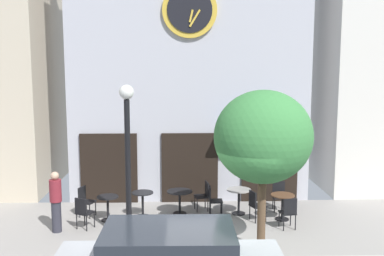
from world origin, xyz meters
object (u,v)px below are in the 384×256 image
at_px(cafe_chair_by_entrance, 213,198).
at_px(pedestrian_maroon, 56,201).
at_px(street_tree, 263,137).
at_px(cafe_table_center, 180,197).
at_px(cafe_table_near_door, 239,196).
at_px(cafe_chair_outer, 279,194).
at_px(cafe_chair_mid_row, 255,203).
at_px(cafe_chair_near_lamp, 289,211).
at_px(street_lamp, 128,165).
at_px(cafe_chair_facing_street, 83,211).
at_px(cafe_table_center_right, 282,202).
at_px(cafe_chair_under_awning, 85,199).
at_px(cafe_table_leftmost, 108,204).
at_px(cafe_table_rightmost, 143,200).
at_px(cafe_chair_curbside, 204,194).

xyz_separation_m(cafe_chair_by_entrance, pedestrian_maroon, (-4.35, -1.19, 0.33)).
distance_m(street_tree, cafe_table_center, 4.13).
relative_size(cafe_table_near_door, cafe_chair_outer, 0.86).
bearing_deg(cafe_chair_mid_row, cafe_table_near_door, 120.81).
bearing_deg(cafe_table_near_door, cafe_chair_near_lamp, -48.50).
distance_m(street_lamp, cafe_table_center, 3.02).
xyz_separation_m(cafe_chair_facing_street, pedestrian_maroon, (-0.69, -0.17, 0.33)).
distance_m(cafe_chair_mid_row, cafe_chair_outer, 1.33).
distance_m(cafe_table_center_right, cafe_chair_facing_street, 5.69).
bearing_deg(cafe_chair_under_awning, cafe_table_center, 2.65).
bearing_deg(cafe_table_center, street_tree, -55.24).
height_order(cafe_table_near_door, cafe_chair_near_lamp, cafe_chair_near_lamp).
distance_m(cafe_table_leftmost, cafe_table_rightmost, 1.03).
height_order(cafe_chair_by_entrance, pedestrian_maroon, pedestrian_maroon).
bearing_deg(street_tree, cafe_table_center, 124.76).
bearing_deg(cafe_chair_under_awning, cafe_chair_mid_row, -6.72).
distance_m(cafe_table_center, cafe_table_center_right, 3.06).
height_order(cafe_table_center, pedestrian_maroon, pedestrian_maroon).
height_order(street_tree, cafe_chair_near_lamp, street_tree).
distance_m(cafe_table_center, cafe_table_near_door, 1.80).
bearing_deg(street_lamp, cafe_table_leftmost, 114.93).
xyz_separation_m(cafe_table_rightmost, cafe_table_near_door, (2.90, 0.18, 0.05)).
xyz_separation_m(street_tree, cafe_chair_near_lamp, (1.02, 1.42, -2.28)).
distance_m(cafe_chair_outer, pedestrian_maroon, 6.66).
bearing_deg(street_tree, cafe_chair_outer, 69.76).
bearing_deg(street_lamp, cafe_table_center_right, 21.08).
xyz_separation_m(cafe_table_center, cafe_chair_near_lamp, (2.99, -1.41, -0.00)).
bearing_deg(cafe_table_near_door, cafe_chair_curbside, 159.79).
bearing_deg(pedestrian_maroon, cafe_chair_under_awning, 67.63).
distance_m(street_tree, cafe_chair_by_entrance, 3.61).
distance_m(cafe_table_rightmost, cafe_chair_outer, 4.23).
relative_size(cafe_table_rightmost, cafe_chair_curbside, 0.84).
relative_size(cafe_chair_by_entrance, cafe_chair_mid_row, 1.00).
height_order(cafe_table_leftmost, cafe_chair_curbside, cafe_chair_curbside).
bearing_deg(cafe_table_leftmost, cafe_table_rightmost, 17.08).
relative_size(cafe_table_center, pedestrian_maroon, 0.46).
height_order(street_tree, cafe_chair_facing_street, street_tree).
height_order(street_lamp, pedestrian_maroon, street_lamp).
xyz_separation_m(street_tree, pedestrian_maroon, (-5.31, 1.45, -1.94)).
relative_size(cafe_table_leftmost, cafe_chair_under_awning, 0.81).
distance_m(cafe_table_rightmost, cafe_chair_mid_row, 3.33).
distance_m(cafe_table_leftmost, cafe_chair_mid_row, 4.29).
bearing_deg(cafe_table_near_door, cafe_chair_facing_street, -165.50).
bearing_deg(cafe_table_rightmost, cafe_chair_outer, 6.67).
xyz_separation_m(cafe_chair_curbside, cafe_chair_outer, (2.34, -0.07, 0.00)).
height_order(street_lamp, cafe_table_center, street_lamp).
xyz_separation_m(cafe_table_near_door, cafe_table_center_right, (1.20, -0.56, -0.02)).
xyz_separation_m(cafe_table_center_right, cafe_chair_facing_street, (-5.66, -0.59, -0.00)).
distance_m(cafe_table_center, cafe_chair_curbside, 0.82).
relative_size(cafe_table_near_door, cafe_chair_by_entrance, 0.86).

